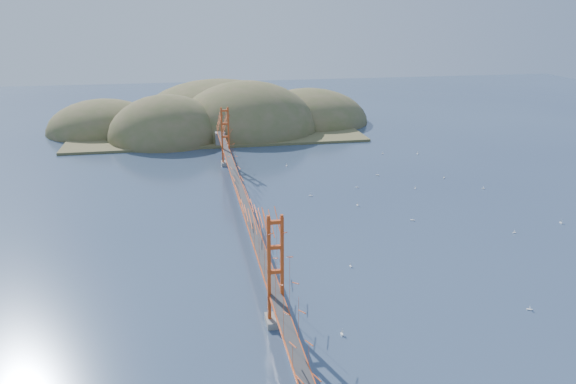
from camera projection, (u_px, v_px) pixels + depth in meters
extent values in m
plane|color=#314563|center=(243.00, 218.00, 84.59)|extent=(320.00, 320.00, 0.00)
cube|color=gray|center=(276.00, 320.00, 56.53)|extent=(2.00, 2.40, 0.70)
cube|color=gray|center=(226.00, 163.00, 112.44)|extent=(2.00, 2.40, 0.70)
cube|color=#CD4416|center=(242.00, 197.00, 83.55)|extent=(1.40, 92.00, 0.16)
cube|color=#CD4416|center=(242.00, 199.00, 83.61)|extent=(1.33, 92.00, 0.24)
cube|color=#38383A|center=(242.00, 197.00, 83.52)|extent=(1.19, 92.00, 0.03)
cube|color=gray|center=(220.00, 139.00, 126.94)|extent=(2.20, 2.60, 3.30)
cube|color=brown|center=(215.00, 129.00, 144.15)|extent=(70.00, 40.00, 0.60)
ellipsoid|color=brown|center=(167.00, 139.00, 134.66)|extent=(28.00, 28.00, 21.00)
ellipsoid|color=brown|center=(247.00, 130.00, 143.78)|extent=(36.00, 36.00, 25.00)
ellipsoid|color=brown|center=(309.00, 122.00, 154.40)|extent=(32.00, 32.00, 18.00)
ellipsoid|color=brown|center=(104.00, 131.00, 143.03)|extent=(28.00, 28.00, 16.00)
ellipsoid|color=brown|center=(219.00, 119.00, 157.63)|extent=(44.00, 44.00, 22.00)
cube|color=white|center=(483.00, 189.00, 97.97)|extent=(0.51, 0.31, 0.09)
cylinder|color=white|center=(483.00, 187.00, 97.89)|extent=(0.01, 0.01, 0.53)
cube|color=white|center=(561.00, 223.00, 82.55)|extent=(0.27, 0.63, 0.11)
cylinder|color=white|center=(561.00, 221.00, 82.45)|extent=(0.02, 0.02, 0.66)
cube|color=white|center=(417.00, 154.00, 120.79)|extent=(0.33, 0.61, 0.11)
cylinder|color=white|center=(418.00, 152.00, 120.69)|extent=(0.02, 0.02, 0.64)
cube|color=white|center=(351.00, 266.00, 68.88)|extent=(0.19, 0.50, 0.09)
cylinder|color=white|center=(351.00, 264.00, 68.80)|extent=(0.01, 0.01, 0.53)
cube|color=white|center=(383.00, 154.00, 120.96)|extent=(0.63, 0.40, 0.11)
cylinder|color=white|center=(383.00, 152.00, 120.86)|extent=(0.02, 0.02, 0.65)
cube|color=white|center=(357.00, 187.00, 98.69)|extent=(0.49, 0.41, 0.09)
cylinder|color=white|center=(357.00, 186.00, 98.61)|extent=(0.01, 0.01, 0.53)
cube|color=white|center=(287.00, 166.00, 111.66)|extent=(0.48, 0.44, 0.09)
cylinder|color=white|center=(287.00, 165.00, 111.58)|extent=(0.01, 0.01, 0.54)
cube|color=white|center=(514.00, 233.00, 79.01)|extent=(0.49, 0.21, 0.09)
cylinder|color=white|center=(515.00, 231.00, 78.93)|extent=(0.01, 0.01, 0.52)
cube|color=white|center=(342.00, 334.00, 54.66)|extent=(0.22, 0.60, 0.11)
cylinder|color=white|center=(342.00, 331.00, 54.56)|extent=(0.02, 0.02, 0.65)
cube|color=white|center=(444.00, 178.00, 103.90)|extent=(0.55, 0.51, 0.10)
cylinder|color=white|center=(444.00, 176.00, 103.80)|extent=(0.02, 0.02, 0.62)
cube|color=white|center=(529.00, 309.00, 59.10)|extent=(0.58, 0.41, 0.10)
cylinder|color=white|center=(530.00, 307.00, 59.01)|extent=(0.02, 0.02, 0.61)
cube|color=white|center=(412.00, 220.00, 83.61)|extent=(0.61, 0.42, 0.11)
cylinder|color=white|center=(413.00, 218.00, 83.50)|extent=(0.02, 0.02, 0.64)
cube|color=white|center=(357.00, 205.00, 89.83)|extent=(0.22, 0.58, 0.10)
cylinder|color=white|center=(358.00, 203.00, 89.73)|extent=(0.02, 0.02, 0.62)
cube|color=white|center=(415.00, 188.00, 98.06)|extent=(0.41, 0.51, 0.09)
cylinder|color=white|center=(415.00, 187.00, 97.98)|extent=(0.01, 0.01, 0.55)
cube|color=white|center=(311.00, 196.00, 94.34)|extent=(0.59, 0.43, 0.10)
cylinder|color=white|center=(311.00, 194.00, 94.24)|extent=(0.02, 0.02, 0.62)
cube|color=white|center=(377.00, 175.00, 105.67)|extent=(0.64, 0.42, 0.11)
cylinder|color=white|center=(377.00, 173.00, 105.57)|extent=(0.02, 0.02, 0.67)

